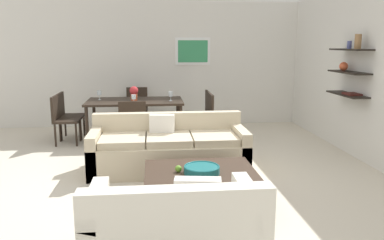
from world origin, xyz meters
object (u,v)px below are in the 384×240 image
wine_glass_right_near (171,94)px  dining_chair_right_near (205,114)px  dining_chair_left_far (67,112)px  loveseat_white (175,229)px  dining_chair_right_far (202,110)px  coffee_table (200,187)px  sofa_beige (169,150)px  wine_glass_foot (134,97)px  wine_glass_left_far (99,93)px  decorative_bowl (202,169)px  centerpiece_vase (134,93)px  dining_chair_head (137,106)px  dining_table (135,104)px  dining_chair_foot (133,123)px  apple_on_coffee_table (178,169)px  dining_chair_left_near (62,117)px

wine_glass_right_near → dining_chair_right_near: bearing=-9.1°
dining_chair_left_far → dining_chair_right_near: bearing=-9.8°
loveseat_white → dining_chair_right_far: bearing=80.0°
loveseat_white → coffee_table: 1.24m
sofa_beige → wine_glass_foot: wine_glass_foot is taller
coffee_table → wine_glass_left_far: (-1.52, 3.23, 0.69)m
dining_chair_right_near → dining_chair_left_far: bearing=170.2°
decorative_bowl → wine_glass_right_near: size_ratio=2.34×
decorative_bowl → dining_chair_right_far: (0.43, 3.40, 0.08)m
decorative_bowl → dining_chair_right_far: bearing=82.7°
centerpiece_vase → coffee_table: bearing=-74.4°
loveseat_white → dining_chair_right_far: dining_chair_right_far is taller
sofa_beige → dining_chair_head: size_ratio=2.50×
decorative_bowl → dining_table: size_ratio=0.22×
dining_chair_head → wine_glass_left_far: size_ratio=4.93×
dining_chair_right_far → wine_glass_right_near: (-0.63, -0.35, 0.36)m
dining_table → dining_chair_foot: (0.00, -0.90, -0.18)m
dining_chair_foot → wine_glass_left_far: size_ratio=4.93×
sofa_beige → dining_chair_head: 2.83m
coffee_table → dining_chair_right_far: dining_chair_right_far is taller
coffee_table → dining_chair_right_far: bearing=82.5°
apple_on_coffee_table → wine_glass_left_far: (-1.27, 3.23, 0.46)m
wine_glass_left_far → coffee_table: bearing=-64.8°
loveseat_white → dining_chair_right_near: (0.80, 4.07, 0.21)m
decorative_bowl → wine_glass_foot: (-0.86, 2.74, 0.44)m
sofa_beige → wine_glass_left_far: size_ratio=12.35×
dining_table → wine_glass_left_far: (-0.66, 0.12, 0.20)m
dining_chair_right_far → apple_on_coffee_table: bearing=-101.7°
dining_chair_head → dining_chair_left_near: bearing=-138.9°
loveseat_white → dining_chair_head: (-0.50, 5.19, 0.21)m
wine_glass_left_far → centerpiece_vase: (0.65, -0.12, 0.01)m
sofa_beige → loveseat_white: same height
loveseat_white → apple_on_coffee_table: size_ratio=18.63×
apple_on_coffee_table → dining_chair_right_near: bearing=76.6°
coffee_table → dining_chair_left_far: 3.97m
coffee_table → apple_on_coffee_table: 0.34m
dining_chair_left_near → wine_glass_left_far: size_ratio=4.93×
coffee_table → dining_table: 3.26m
dining_chair_left_near → centerpiece_vase: size_ratio=3.36×
sofa_beige → apple_on_coffee_table: (0.06, -1.25, 0.13)m
sofa_beige → dining_chair_left_near: bearing=138.4°
dining_chair_head → apple_on_coffee_table: bearing=-81.4°
loveseat_white → wine_glass_left_far: 4.60m
apple_on_coffee_table → wine_glass_right_near: (0.06, 2.98, 0.45)m
dining_chair_right_near → dining_chair_left_far: 2.62m
dining_chair_right_near → centerpiece_vase: centerpiece_vase is taller
loveseat_white → wine_glass_right_near: 4.21m
dining_table → dining_chair_right_far: dining_chair_right_far is taller
apple_on_coffee_table → dining_chair_left_far: 3.83m
sofa_beige → dining_chair_right_far: (0.74, 2.08, 0.21)m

